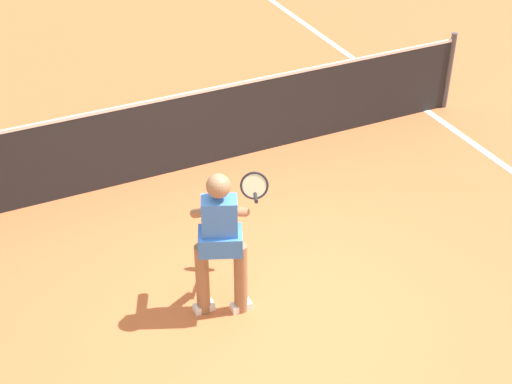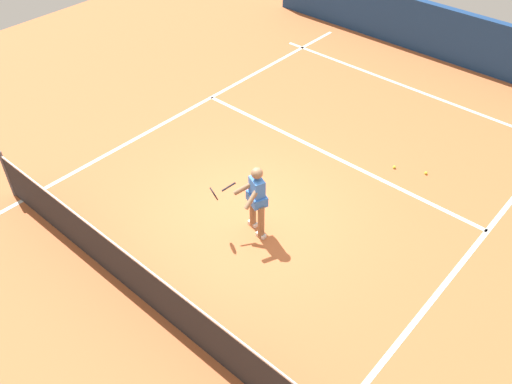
% 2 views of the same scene
% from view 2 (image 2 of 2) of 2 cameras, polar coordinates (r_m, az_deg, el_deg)
% --- Properties ---
extents(ground_plane, '(23.95, 23.95, 0.00)m').
position_cam_2_polar(ground_plane, '(11.06, -0.79, -2.40)').
color(ground_plane, '#C66638').
extents(court_back_wall, '(12.65, 0.24, 1.51)m').
position_cam_2_polar(court_back_wall, '(17.24, 20.21, 14.95)').
color(court_back_wall, navy).
rests_on(court_back_wall, ground).
extents(baseline_marking, '(8.65, 0.10, 0.01)m').
position_cam_2_polar(baseline_marking, '(15.72, 16.12, 10.28)').
color(baseline_marking, white).
rests_on(baseline_marking, ground).
extents(service_line_marking, '(7.65, 0.10, 0.01)m').
position_cam_2_polar(service_line_marking, '(12.75, 7.56, 3.96)').
color(service_line_marking, white).
rests_on(service_line_marking, ground).
extents(sideline_left_marking, '(0.10, 16.43, 0.01)m').
position_cam_2_polar(sideline_left_marking, '(9.74, 16.58, -12.50)').
color(sideline_left_marking, white).
rests_on(sideline_left_marking, ground).
extents(sideline_right_marking, '(0.10, 16.43, 0.01)m').
position_cam_2_polar(sideline_right_marking, '(13.37, -13.10, 5.10)').
color(sideline_right_marking, white).
rests_on(sideline_right_marking, ground).
extents(court_net, '(8.33, 0.08, 1.12)m').
position_cam_2_polar(court_net, '(9.44, -12.45, -8.70)').
color(court_net, '#4C4C51').
rests_on(court_net, ground).
extents(tennis_player, '(1.01, 0.85, 1.55)m').
position_cam_2_polar(tennis_player, '(10.15, -0.07, -0.66)').
color(tennis_player, '#8C6647').
rests_on(tennis_player, ground).
extents(tennis_ball_near, '(0.07, 0.07, 0.07)m').
position_cam_2_polar(tennis_ball_near, '(12.61, 17.34, 1.91)').
color(tennis_ball_near, '#D1E533').
rests_on(tennis_ball_near, ground).
extents(tennis_ball_mid, '(0.07, 0.07, 0.07)m').
position_cam_2_polar(tennis_ball_mid, '(12.59, 14.26, 2.54)').
color(tennis_ball_mid, '#D1E533').
rests_on(tennis_ball_mid, ground).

